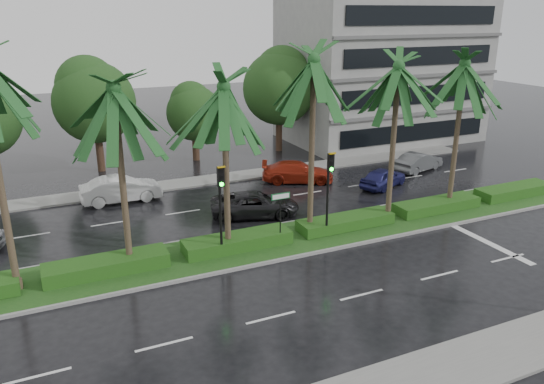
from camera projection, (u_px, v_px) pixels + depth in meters
name	position (u px, v px, depth m)	size (l,w,h in m)	color
ground	(303.00, 247.00, 25.53)	(120.00, 120.00, 0.00)	black
near_sidewalk	(454.00, 369.00, 16.74)	(40.00, 2.40, 0.12)	slate
far_sidewalk	(220.00, 179.00, 35.83)	(40.00, 2.00, 0.12)	slate
median	(294.00, 238.00, 26.36)	(36.00, 4.00, 0.15)	gray
hedge	(294.00, 231.00, 26.24)	(35.20, 1.40, 0.60)	#1C4614
lane_markings	(361.00, 240.00, 26.36)	(34.00, 13.06, 0.01)	silver
palm_row	(271.00, 85.00, 23.43)	(26.30, 4.20, 9.84)	#403624
signal_median_left	(221.00, 198.00, 23.24)	(0.34, 0.42, 4.36)	black
signal_median_right	(329.00, 182.00, 25.41)	(0.34, 0.42, 4.36)	black
street_sign	(280.00, 206.00, 24.86)	(0.95, 0.09, 2.60)	black
bg_trees	(198.00, 95.00, 39.23)	(33.01, 5.76, 8.32)	#352318
building	(381.00, 70.00, 45.79)	(16.00, 10.00, 12.00)	gray
car_white	(121.00, 189.00, 31.44)	(4.67, 1.63, 1.54)	silver
car_darkgrey	(255.00, 204.00, 29.24)	(4.87, 2.24, 1.35)	black
car_red	(298.00, 172.00, 35.12)	(4.71, 1.92, 1.37)	maroon
car_blue	(383.00, 178.00, 34.08)	(3.75, 1.51, 1.28)	navy
car_grey	(419.00, 162.00, 37.57)	(4.05, 1.41, 1.34)	#505255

